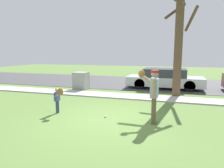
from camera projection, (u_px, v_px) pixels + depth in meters
The scene contains 9 objects.
ground_plane at pixel (129, 97), 10.11m from camera, with size 48.00×48.00×0.00m, color #567538.
sidewalk_strip at pixel (130, 96), 10.20m from camera, with size 36.00×1.20×0.06m, color #B2B2AD.
road_surface at pixel (144, 83), 14.93m from camera, with size 36.00×6.80×0.02m, color #424244.
person_adult at pixel (153, 90), 6.28m from camera, with size 0.68×0.63×1.69m.
person_child at pixel (58, 97), 7.33m from camera, with size 0.42×0.38×0.98m.
baseball at pixel (105, 116), 6.98m from camera, with size 0.07×0.07×0.07m, color white.
utility_cabinet at pixel (81, 81), 12.14m from camera, with size 0.81×0.76×1.06m, color gray.
street_tree_near at pixel (179, 34), 9.86m from camera, with size 1.85×1.89×5.89m.
parked_sedan_silver at pixel (165, 79), 12.57m from camera, with size 4.60×1.80×1.23m.
Camera 1 is at (2.08, -6.21, 2.22)m, focal length 32.32 mm.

